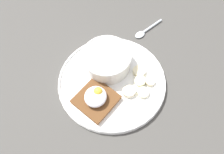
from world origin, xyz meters
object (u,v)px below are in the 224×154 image
at_px(banana_slice_back, 150,81).
at_px(spoon, 146,31).
at_px(toast_slice, 96,100).
at_px(banana_slice_inner, 143,93).
at_px(oatmeal_bowl, 107,60).
at_px(poached_egg, 96,96).
at_px(banana_slice_right, 129,91).
at_px(banana_slice_front, 140,81).
at_px(banana_slice_left, 139,71).

relative_size(banana_slice_back, spoon, 0.30).
height_order(toast_slice, banana_slice_inner, toast_slice).
distance_m(oatmeal_bowl, poached_egg, 0.12).
relative_size(toast_slice, banana_slice_right, 2.58).
relative_size(oatmeal_bowl, banana_slice_right, 2.69).
distance_m(toast_slice, spoon, 0.29).
xyz_separation_m(oatmeal_bowl, banana_slice_front, (0.04, 0.10, -0.02)).
bearing_deg(banana_slice_back, banana_slice_front, -79.92).
relative_size(banana_slice_front, spoon, 0.45).
distance_m(poached_egg, spoon, 0.29).
height_order(banana_slice_front, spoon, banana_slice_front).
distance_m(toast_slice, banana_slice_front, 0.13).
bearing_deg(banana_slice_back, oatmeal_bowl, -104.21).
xyz_separation_m(banana_slice_front, banana_slice_back, (-0.00, 0.03, -0.00)).
distance_m(poached_egg, banana_slice_back, 0.16).
bearing_deg(banana_slice_left, poached_egg, -42.29).
xyz_separation_m(banana_slice_inner, spoon, (-0.23, -0.02, -0.01)).
bearing_deg(banana_slice_right, banana_slice_left, 165.29).
bearing_deg(banana_slice_left, oatmeal_bowl, -94.04).
distance_m(poached_egg, banana_slice_front, 0.13).
bearing_deg(oatmeal_bowl, banana_slice_front, 69.84).
relative_size(banana_slice_front, banana_slice_right, 0.89).
relative_size(banana_slice_left, banana_slice_back, 1.28).
bearing_deg(poached_egg, banana_slice_right, 116.35).
distance_m(banana_slice_back, banana_slice_right, 0.07).
height_order(toast_slice, poached_egg, poached_egg).
height_order(banana_slice_left, banana_slice_right, banana_slice_right).
relative_size(oatmeal_bowl, banana_slice_back, 4.47).
xyz_separation_m(toast_slice, banana_slice_left, (-0.11, 0.10, -0.00)).
distance_m(poached_egg, banana_slice_inner, 0.13).
distance_m(poached_egg, banana_slice_right, 0.09).
height_order(toast_slice, banana_slice_right, same).
distance_m(banana_slice_front, spoon, 0.20).
distance_m(oatmeal_bowl, banana_slice_front, 0.11).
xyz_separation_m(banana_slice_left, banana_slice_inner, (0.06, 0.02, -0.00)).
bearing_deg(banana_slice_inner, banana_slice_back, 159.45).
bearing_deg(banana_slice_inner, poached_egg, -69.13).
height_order(oatmeal_bowl, poached_egg, oatmeal_bowl).
bearing_deg(banana_slice_right, oatmeal_bowl, -134.38).
bearing_deg(oatmeal_bowl, poached_egg, -1.90).
xyz_separation_m(poached_egg, banana_slice_inner, (-0.05, 0.12, -0.02)).
bearing_deg(banana_slice_left, banana_slice_front, 12.63).
height_order(oatmeal_bowl, spoon, oatmeal_bowl).
bearing_deg(poached_egg, toast_slice, -18.66).
relative_size(toast_slice, banana_slice_left, 3.34).
xyz_separation_m(banana_slice_back, banana_slice_right, (0.04, -0.05, 0.00)).
bearing_deg(banana_slice_inner, oatmeal_bowl, -121.45).
relative_size(oatmeal_bowl, poached_egg, 2.27).
xyz_separation_m(banana_slice_left, spoon, (-0.17, -0.00, -0.01)).
height_order(oatmeal_bowl, toast_slice, oatmeal_bowl).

